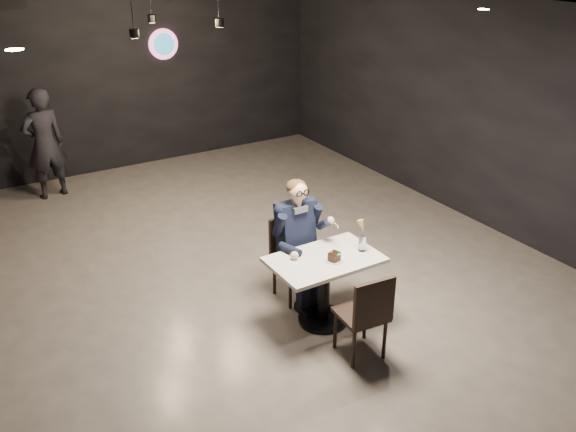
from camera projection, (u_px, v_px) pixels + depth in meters
floor at (250, 281)px, 7.10m from camera, size 9.00×9.00×0.00m
wall_sign at (163, 44)px, 10.09m from camera, size 0.50×0.06×0.50m
pendant_lights at (167, 5)px, 7.43m from camera, size 1.40×1.20×0.36m
main_table at (324, 290)px, 6.23m from camera, size 1.10×0.70×0.75m
chair_far at (296, 260)px, 6.62m from camera, size 0.42×0.46×0.92m
chair_near at (361, 312)px, 5.71m from camera, size 0.46×0.49×0.92m
seated_man at (296, 239)px, 6.51m from camera, size 0.60×0.80×1.44m
dessert_plate at (334, 259)px, 6.03m from camera, size 0.20×0.20×0.01m
cake_slice at (334, 257)px, 5.99m from camera, size 0.13×0.12×0.08m
mint_leaf at (339, 254)px, 5.95m from camera, size 0.07×0.04×0.01m
sundae_glass at (362, 243)px, 6.17m from camera, size 0.08×0.08×0.17m
wafer_cone at (362, 227)px, 6.15m from camera, size 0.08×0.08×0.14m
passerby at (44, 144)px, 9.04m from camera, size 0.67×0.51×1.67m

